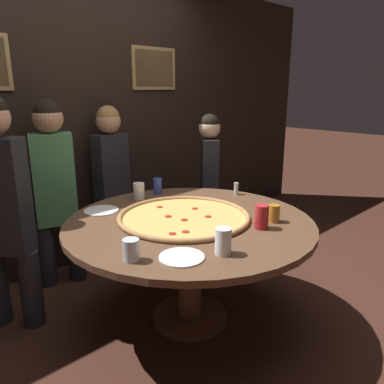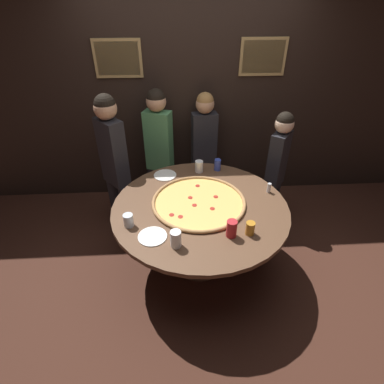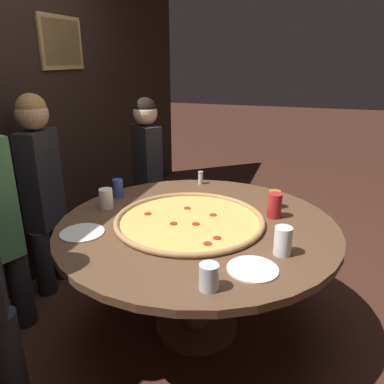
{
  "view_description": "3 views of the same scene",
  "coord_description": "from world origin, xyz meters",
  "px_view_note": "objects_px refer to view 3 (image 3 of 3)",
  "views": [
    {
      "loc": [
        -1.57,
        -1.68,
        1.57
      ],
      "look_at": [
        -0.01,
        -0.03,
        0.93
      ],
      "focal_mm": 35.0,
      "sensor_mm": 36.0,
      "label": 1
    },
    {
      "loc": [
        -0.21,
        -2.18,
        2.39
      ],
      "look_at": [
        -0.07,
        0.02,
        0.88
      ],
      "focal_mm": 28.0,
      "sensor_mm": 36.0,
      "label": 2
    },
    {
      "loc": [
        -1.89,
        -0.57,
        1.64
      ],
      "look_at": [
        -0.07,
        0.01,
        0.95
      ],
      "focal_mm": 35.0,
      "sensor_mm": 36.0,
      "label": 3
    }
  ],
  "objects_px": {
    "giant_pizza": "(189,220)",
    "drink_cup_beside_pizza": "(274,199)",
    "drink_cup_far_right": "(275,206)",
    "diner_side_left": "(147,166)",
    "drink_cup_near_left": "(118,188)",
    "drink_cup_near_right": "(209,277)",
    "white_plate_near_front": "(253,269)",
    "diner_side_right": "(42,184)",
    "drink_cup_centre_back": "(283,241)",
    "condiment_shaker": "(201,178)",
    "dining_table": "(197,242)",
    "white_plate_right_side": "(82,233)",
    "drink_cup_far_left": "(106,199)"
  },
  "relations": [
    {
      "from": "giant_pizza",
      "to": "drink_cup_beside_pizza",
      "type": "height_order",
      "value": "drink_cup_beside_pizza"
    },
    {
      "from": "drink_cup_far_right",
      "to": "diner_side_left",
      "type": "relative_size",
      "value": 0.11
    },
    {
      "from": "drink_cup_near_left",
      "to": "drink_cup_near_right",
      "type": "relative_size",
      "value": 1.11
    },
    {
      "from": "white_plate_near_front",
      "to": "diner_side_right",
      "type": "height_order",
      "value": "diner_side_right"
    },
    {
      "from": "drink_cup_far_right",
      "to": "diner_side_left",
      "type": "height_order",
      "value": "diner_side_left"
    },
    {
      "from": "drink_cup_centre_back",
      "to": "drink_cup_near_right",
      "type": "height_order",
      "value": "drink_cup_centre_back"
    },
    {
      "from": "diner_side_left",
      "to": "drink_cup_far_right",
      "type": "bearing_deg",
      "value": 5.92
    },
    {
      "from": "drink_cup_centre_back",
      "to": "drink_cup_beside_pizza",
      "type": "bearing_deg",
      "value": 9.68
    },
    {
      "from": "diner_side_right",
      "to": "condiment_shaker",
      "type": "bearing_deg",
      "value": 111.35
    },
    {
      "from": "drink_cup_beside_pizza",
      "to": "diner_side_left",
      "type": "xyz_separation_m",
      "value": [
        0.57,
        1.13,
        -0.04
      ]
    },
    {
      "from": "drink_cup_centre_back",
      "to": "white_plate_near_front",
      "type": "xyz_separation_m",
      "value": [
        -0.19,
        0.11,
        -0.07
      ]
    },
    {
      "from": "dining_table",
      "to": "white_plate_near_front",
      "type": "bearing_deg",
      "value": -136.97
    },
    {
      "from": "drink_cup_near_right",
      "to": "drink_cup_centre_back",
      "type": "bearing_deg",
      "value": -33.9
    },
    {
      "from": "drink_cup_beside_pizza",
      "to": "white_plate_near_front",
      "type": "xyz_separation_m",
      "value": [
        -0.78,
        0.01,
        -0.05
      ]
    },
    {
      "from": "diner_side_right",
      "to": "white_plate_right_side",
      "type": "bearing_deg",
      "value": 46.11
    },
    {
      "from": "white_plate_right_side",
      "to": "drink_cup_centre_back",
      "type": "bearing_deg",
      "value": -84.65
    },
    {
      "from": "drink_cup_far_right",
      "to": "white_plate_right_side",
      "type": "height_order",
      "value": "drink_cup_far_right"
    },
    {
      "from": "drink_cup_far_left",
      "to": "white_plate_near_front",
      "type": "bearing_deg",
      "value": -114.38
    },
    {
      "from": "drink_cup_centre_back",
      "to": "drink_cup_far_left",
      "type": "bearing_deg",
      "value": 76.49
    },
    {
      "from": "drink_cup_centre_back",
      "to": "diner_side_left",
      "type": "height_order",
      "value": "diner_side_left"
    },
    {
      "from": "diner_side_left",
      "to": "drink_cup_beside_pizza",
      "type": "bearing_deg",
      "value": 11.44
    },
    {
      "from": "drink_cup_far_right",
      "to": "drink_cup_beside_pizza",
      "type": "xyz_separation_m",
      "value": [
        0.15,
        0.02,
        -0.02
      ]
    },
    {
      "from": "drink_cup_near_right",
      "to": "drink_cup_far_right",
      "type": "relative_size",
      "value": 0.76
    },
    {
      "from": "giant_pizza",
      "to": "diner_side_right",
      "type": "relative_size",
      "value": 0.61
    },
    {
      "from": "drink_cup_centre_back",
      "to": "dining_table",
      "type": "bearing_deg",
      "value": 65.34
    },
    {
      "from": "drink_cup_beside_pizza",
      "to": "white_plate_right_side",
      "type": "relative_size",
      "value": 0.47
    },
    {
      "from": "giant_pizza",
      "to": "drink_cup_near_left",
      "type": "bearing_deg",
      "value": 67.15
    },
    {
      "from": "dining_table",
      "to": "diner_side_left",
      "type": "height_order",
      "value": "diner_side_left"
    },
    {
      "from": "drink_cup_beside_pizza",
      "to": "white_plate_right_side",
      "type": "xyz_separation_m",
      "value": [
        -0.7,
        0.95,
        -0.05
      ]
    },
    {
      "from": "drink_cup_near_right",
      "to": "giant_pizza",
      "type": "bearing_deg",
      "value": 25.0
    },
    {
      "from": "giant_pizza",
      "to": "condiment_shaker",
      "type": "relative_size",
      "value": 8.98
    },
    {
      "from": "drink_cup_near_left",
      "to": "white_plate_right_side",
      "type": "bearing_deg",
      "value": -171.41
    },
    {
      "from": "dining_table",
      "to": "giant_pizza",
      "type": "bearing_deg",
      "value": 102.32
    },
    {
      "from": "drink_cup_centre_back",
      "to": "drink_cup_far_right",
      "type": "distance_m",
      "value": 0.45
    },
    {
      "from": "giant_pizza",
      "to": "diner_side_right",
      "type": "height_order",
      "value": "diner_side_right"
    },
    {
      "from": "drink_cup_near_right",
      "to": "white_plate_right_side",
      "type": "bearing_deg",
      "value": 69.91
    },
    {
      "from": "diner_side_right",
      "to": "diner_side_left",
      "type": "xyz_separation_m",
      "value": [
        0.79,
        -0.45,
        -0.05
      ]
    },
    {
      "from": "drink_cup_beside_pizza",
      "to": "drink_cup_near_right",
      "type": "bearing_deg",
      "value": 170.84
    },
    {
      "from": "dining_table",
      "to": "drink_cup_near_right",
      "type": "xyz_separation_m",
      "value": [
        -0.62,
        -0.24,
        0.18
      ]
    },
    {
      "from": "dining_table",
      "to": "diner_side_right",
      "type": "xyz_separation_m",
      "value": [
        0.14,
        1.18,
        0.2
      ]
    },
    {
      "from": "drink_cup_near_left",
      "to": "condiment_shaker",
      "type": "distance_m",
      "value": 0.63
    },
    {
      "from": "dining_table",
      "to": "diner_side_right",
      "type": "height_order",
      "value": "diner_side_right"
    },
    {
      "from": "drink_cup_far_left",
      "to": "drink_cup_far_right",
      "type": "bearing_deg",
      "value": -80.26
    },
    {
      "from": "giant_pizza",
      "to": "drink_cup_near_right",
      "type": "height_order",
      "value": "drink_cup_near_right"
    },
    {
      "from": "drink_cup_near_left",
      "to": "white_plate_near_front",
      "type": "height_order",
      "value": "drink_cup_near_left"
    },
    {
      "from": "drink_cup_centre_back",
      "to": "drink_cup_far_left",
      "type": "distance_m",
      "value": 1.14
    },
    {
      "from": "giant_pizza",
      "to": "drink_cup_near_right",
      "type": "xyz_separation_m",
      "value": [
        -0.61,
        -0.28,
        0.04
      ]
    },
    {
      "from": "drink_cup_near_right",
      "to": "drink_cup_beside_pizza",
      "type": "xyz_separation_m",
      "value": [
        0.99,
        -0.16,
        -0.0
      ]
    },
    {
      "from": "white_plate_right_side",
      "to": "condiment_shaker",
      "type": "bearing_deg",
      "value": -20.14
    },
    {
      "from": "drink_cup_centre_back",
      "to": "drink_cup_beside_pizza",
      "type": "relative_size",
      "value": 1.26
    }
  ]
}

